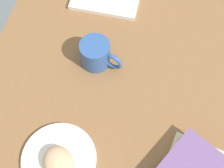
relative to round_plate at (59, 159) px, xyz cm
name	(u,v)px	position (x,y,z in cm)	size (l,w,h in cm)	color
dining_table	(130,78)	(-30.46, 13.15, -2.70)	(110.00, 90.00, 4.00)	brown
round_plate	(59,159)	(0.00, 0.00, 0.00)	(20.41, 20.41, 1.40)	silver
scone_pastry	(58,162)	(1.33, 0.64, 2.95)	(8.90, 7.57, 4.50)	tan
coffee_mug	(96,54)	(-32.74, 1.87, 3.77)	(9.22, 13.74, 8.73)	#2D518C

